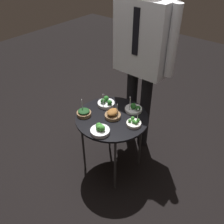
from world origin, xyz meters
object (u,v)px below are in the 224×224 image
(bowl_broccoli_back_right, at_px, (134,108))
(bowl_broccoli_far_rim, at_px, (100,129))
(serving_cart, at_px, (112,121))
(bowl_roast_mid_left, at_px, (113,114))
(bowl_spinach_near_rim, at_px, (84,113))
(bowl_broccoli_back_left, at_px, (106,103))
(bowl_broccoli_center, at_px, (134,123))
(waiter_figure, at_px, (143,47))

(bowl_broccoli_back_right, xyz_separation_m, bowl_broccoli_far_rim, (-0.03, -0.41, 0.01))
(serving_cart, xyz_separation_m, bowl_roast_mid_left, (0.01, 0.00, 0.08))
(serving_cart, bearing_deg, bowl_broccoli_far_rim, -74.93)
(bowl_broccoli_far_rim, height_order, bowl_spinach_near_rim, bowl_spinach_near_rim)
(bowl_broccoli_back_right, bearing_deg, bowl_broccoli_back_left, -159.48)
(serving_cart, height_order, bowl_broccoli_center, bowl_broccoli_center)
(bowl_broccoli_back_right, xyz_separation_m, bowl_broccoli_center, (0.12, -0.16, -0.00))
(bowl_broccoli_far_rim, distance_m, bowl_broccoli_center, 0.29)
(serving_cart, relative_size, bowl_spinach_near_rim, 4.42)
(serving_cart, bearing_deg, bowl_broccoli_back_left, 146.35)
(bowl_broccoli_far_rim, relative_size, bowl_spinach_near_rim, 1.08)
(bowl_roast_mid_left, relative_size, bowl_broccoli_back_left, 0.92)
(bowl_broccoli_far_rim, height_order, waiter_figure, waiter_figure)
(bowl_broccoli_back_right, relative_size, waiter_figure, 0.09)
(waiter_figure, bearing_deg, bowl_broccoli_back_right, -64.31)
(bowl_broccoli_back_right, bearing_deg, bowl_broccoli_center, -54.72)
(serving_cart, height_order, bowl_broccoli_back_right, bowl_broccoli_back_right)
(bowl_roast_mid_left, bearing_deg, bowl_broccoli_back_left, 147.71)
(bowl_broccoli_center, bearing_deg, serving_cart, -172.24)
(bowl_roast_mid_left, bearing_deg, serving_cart, -179.63)
(bowl_broccoli_back_right, xyz_separation_m, bowl_roast_mid_left, (-0.08, -0.19, 0.01))
(bowl_broccoli_back_right, relative_size, bowl_spinach_near_rim, 1.09)
(bowl_broccoli_center, bearing_deg, bowl_broccoli_back_left, 168.53)
(serving_cart, relative_size, bowl_broccoli_center, 4.22)
(bowl_broccoli_back_left, bearing_deg, bowl_broccoli_center, -11.47)
(bowl_spinach_near_rim, bearing_deg, bowl_broccoli_center, 21.67)
(bowl_broccoli_back_right, height_order, bowl_broccoli_back_left, bowl_broccoli_back_right)
(bowl_broccoli_far_rim, distance_m, waiter_figure, 0.82)
(bowl_spinach_near_rim, bearing_deg, waiter_figure, 75.57)
(bowl_broccoli_back_right, distance_m, bowl_broccoli_center, 0.20)
(bowl_broccoli_far_rim, height_order, bowl_broccoli_center, bowl_broccoli_center)
(bowl_broccoli_back_left, bearing_deg, bowl_broccoli_back_right, 20.52)
(bowl_roast_mid_left, distance_m, bowl_broccoli_center, 0.20)
(bowl_broccoli_center, bearing_deg, waiter_figure, 119.43)
(serving_cart, height_order, bowl_broccoli_back_left, bowl_broccoli_back_left)
(waiter_figure, bearing_deg, serving_cart, -84.62)
(waiter_figure, bearing_deg, bowl_roast_mid_left, -83.66)
(bowl_broccoli_far_rim, height_order, bowl_broccoli_back_left, bowl_broccoli_back_left)
(serving_cart, height_order, bowl_spinach_near_rim, bowl_spinach_near_rim)
(serving_cart, distance_m, bowl_broccoli_center, 0.22)
(bowl_broccoli_far_rim, bearing_deg, bowl_broccoli_back_left, 123.38)
(bowl_broccoli_back_right, distance_m, waiter_figure, 0.54)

